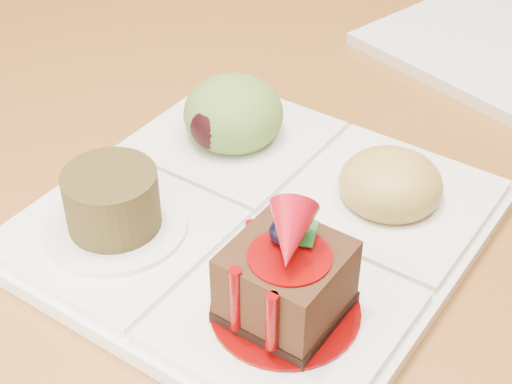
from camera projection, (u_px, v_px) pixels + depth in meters
The scene contains 3 objects.
dining_table at pixel (499, 122), 0.79m from camera, with size 1.00×1.80×0.75m.
chair_left at pixel (144, 9), 1.35m from camera, with size 0.44×0.44×0.93m.
sampler_plate at pixel (257, 203), 0.55m from camera, with size 0.31×0.31×0.11m.
Camera 1 is at (0.24, -0.66, 1.12)m, focal length 55.00 mm.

